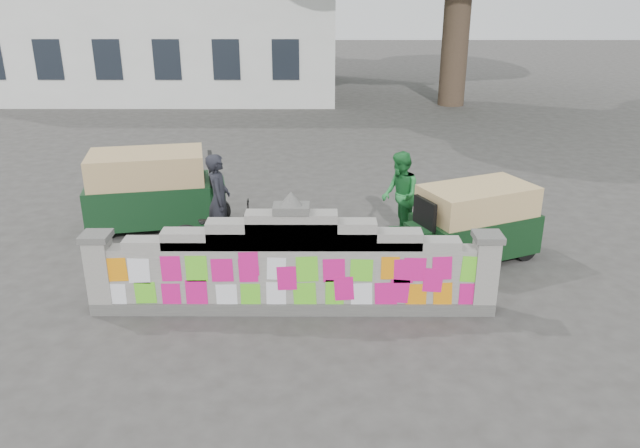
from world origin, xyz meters
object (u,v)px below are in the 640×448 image
at_px(cyclist_bike, 221,231).
at_px(rickshaw_left, 153,189).
at_px(pedestrian, 400,196).
at_px(cyclist_rider, 220,213).
at_px(rickshaw_right, 473,222).

bearing_deg(cyclist_bike, rickshaw_left, 40.79).
xyz_separation_m(pedestrian, rickshaw_left, (-5.17, 0.58, -0.04)).
height_order(cyclist_bike, rickshaw_left, rickshaw_left).
bearing_deg(rickshaw_left, cyclist_rider, -54.35).
relative_size(rickshaw_left, rickshaw_right, 1.15).
distance_m(cyclist_rider, rickshaw_left, 2.28).
relative_size(pedestrian, rickshaw_left, 0.59).
bearing_deg(cyclist_rider, pedestrian, -80.50).
relative_size(cyclist_rider, rickshaw_left, 0.58).
bearing_deg(rickshaw_left, pedestrian, -17.65).
bearing_deg(pedestrian, rickshaw_right, 40.31).
height_order(cyclist_bike, pedestrian, pedestrian).
xyz_separation_m(cyclist_bike, rickshaw_right, (4.75, -0.10, 0.22)).
bearing_deg(rickshaw_left, rickshaw_right, -25.76).
xyz_separation_m(cyclist_rider, pedestrian, (3.50, 0.98, 0.01)).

